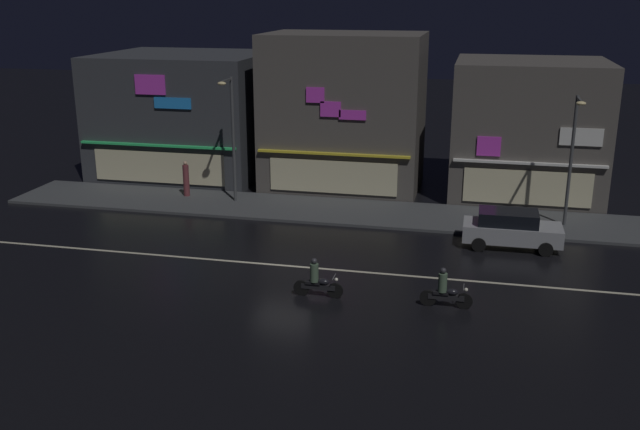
{
  "coord_description": "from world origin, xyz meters",
  "views": [
    {
      "loc": [
        7.65,
        -26.92,
        10.9
      ],
      "look_at": [
        1.2,
        1.71,
        1.78
      ],
      "focal_mm": 40.17,
      "sensor_mm": 36.0,
      "label": 1
    }
  ],
  "objects_px": {
    "pedestrian_on_sidewalk": "(186,180)",
    "streetlamp_mid": "(573,150)",
    "parked_car_near_kerb": "(511,228)",
    "motorcycle_lead": "(445,291)",
    "traffic_cone": "(481,235)",
    "streetlamp_west": "(231,129)",
    "motorcycle_following": "(317,281)"
  },
  "relations": [
    {
      "from": "streetlamp_west",
      "to": "pedestrian_on_sidewalk",
      "type": "distance_m",
      "value": 4.28
    },
    {
      "from": "parked_car_near_kerb",
      "to": "motorcycle_lead",
      "type": "bearing_deg",
      "value": -109.18
    },
    {
      "from": "pedestrian_on_sidewalk",
      "to": "traffic_cone",
      "type": "relative_size",
      "value": 3.57
    },
    {
      "from": "pedestrian_on_sidewalk",
      "to": "motorcycle_lead",
      "type": "relative_size",
      "value": 1.03
    },
    {
      "from": "parked_car_near_kerb",
      "to": "motorcycle_following",
      "type": "distance_m",
      "value": 10.24
    },
    {
      "from": "streetlamp_mid",
      "to": "traffic_cone",
      "type": "xyz_separation_m",
      "value": [
        -3.94,
        -2.6,
        -3.62
      ]
    },
    {
      "from": "streetlamp_mid",
      "to": "parked_car_near_kerb",
      "type": "xyz_separation_m",
      "value": [
        -2.66,
        -3.21,
        -3.03
      ]
    },
    {
      "from": "streetlamp_mid",
      "to": "parked_car_near_kerb",
      "type": "distance_m",
      "value": 5.15
    },
    {
      "from": "parked_car_near_kerb",
      "to": "motorcycle_following",
      "type": "xyz_separation_m",
      "value": [
        -7.22,
        -7.26,
        -0.24
      ]
    },
    {
      "from": "motorcycle_following",
      "to": "traffic_cone",
      "type": "bearing_deg",
      "value": -130.61
    },
    {
      "from": "streetlamp_mid",
      "to": "parked_car_near_kerb",
      "type": "bearing_deg",
      "value": -129.62
    },
    {
      "from": "pedestrian_on_sidewalk",
      "to": "streetlamp_mid",
      "type": "bearing_deg",
      "value": -62.23
    },
    {
      "from": "motorcycle_lead",
      "to": "traffic_cone",
      "type": "xyz_separation_m",
      "value": [
        1.22,
        7.78,
        -0.36
      ]
    },
    {
      "from": "streetlamp_west",
      "to": "streetlamp_mid",
      "type": "distance_m",
      "value": 16.98
    },
    {
      "from": "parked_car_near_kerb",
      "to": "traffic_cone",
      "type": "distance_m",
      "value": 1.54
    },
    {
      "from": "streetlamp_west",
      "to": "traffic_cone",
      "type": "relative_size",
      "value": 12.07
    },
    {
      "from": "pedestrian_on_sidewalk",
      "to": "parked_car_near_kerb",
      "type": "distance_m",
      "value": 17.82
    },
    {
      "from": "pedestrian_on_sidewalk",
      "to": "parked_car_near_kerb",
      "type": "xyz_separation_m",
      "value": [
        17.28,
        -4.32,
        -0.19
      ]
    },
    {
      "from": "streetlamp_mid",
      "to": "pedestrian_on_sidewalk",
      "type": "height_order",
      "value": "streetlamp_mid"
    },
    {
      "from": "streetlamp_west",
      "to": "motorcycle_following",
      "type": "distance_m",
      "value": 13.52
    },
    {
      "from": "pedestrian_on_sidewalk",
      "to": "motorcycle_lead",
      "type": "xyz_separation_m",
      "value": [
        14.79,
        -11.49,
        -0.43
      ]
    },
    {
      "from": "streetlamp_mid",
      "to": "motorcycle_following",
      "type": "xyz_separation_m",
      "value": [
        -9.88,
        -10.47,
        -3.26
      ]
    },
    {
      "from": "streetlamp_mid",
      "to": "pedestrian_on_sidewalk",
      "type": "bearing_deg",
      "value": 176.83
    },
    {
      "from": "motorcycle_lead",
      "to": "traffic_cone",
      "type": "bearing_deg",
      "value": -103.82
    },
    {
      "from": "streetlamp_west",
      "to": "pedestrian_on_sidewalk",
      "type": "bearing_deg",
      "value": 168.45
    },
    {
      "from": "traffic_cone",
      "to": "motorcycle_lead",
      "type": "bearing_deg",
      "value": -98.88
    },
    {
      "from": "motorcycle_following",
      "to": "parked_car_near_kerb",
      "type": "bearing_deg",
      "value": -138.42
    },
    {
      "from": "motorcycle_lead",
      "to": "motorcycle_following",
      "type": "xyz_separation_m",
      "value": [
        -4.72,
        -0.09,
        0.0
      ]
    },
    {
      "from": "streetlamp_mid",
      "to": "pedestrian_on_sidewalk",
      "type": "distance_m",
      "value": 20.17
    },
    {
      "from": "streetlamp_west",
      "to": "parked_car_near_kerb",
      "type": "relative_size",
      "value": 1.54
    },
    {
      "from": "motorcycle_following",
      "to": "motorcycle_lead",
      "type": "bearing_deg",
      "value": 177.52
    },
    {
      "from": "streetlamp_mid",
      "to": "motorcycle_lead",
      "type": "height_order",
      "value": "streetlamp_mid"
    }
  ]
}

